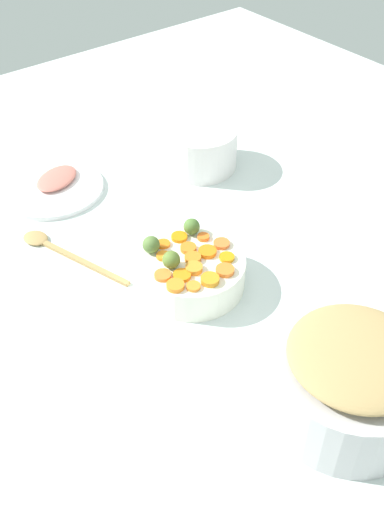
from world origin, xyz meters
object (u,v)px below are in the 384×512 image
serving_bowl_carrots (192,272)px  casserole_dish (199,148)px  metal_pot (349,387)px  ham_plate (52,188)px  wooden_spoon (55,248)px

serving_bowl_carrots → casserole_dish: 0.47m
metal_pot → ham_plate: size_ratio=1.02×
metal_pot → ham_plate: metal_pot is taller
wooden_spoon → ham_plate: same height
metal_pot → wooden_spoon: size_ratio=0.91×
metal_pot → ham_plate: (-0.90, -0.08, -0.06)m
wooden_spoon → ham_plate: (-0.21, 0.11, 0.00)m
metal_pot → ham_plate: 0.91m
casserole_dish → metal_pot: bearing=-20.9°
wooden_spoon → casserole_dish: 0.48m
wooden_spoon → ham_plate: bearing=153.5°
metal_pot → ham_plate: bearing=-175.0°
casserole_dish → ham_plate: bearing=-111.2°
serving_bowl_carrots → wooden_spoon: 0.33m
wooden_spoon → metal_pot: bearing=15.1°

